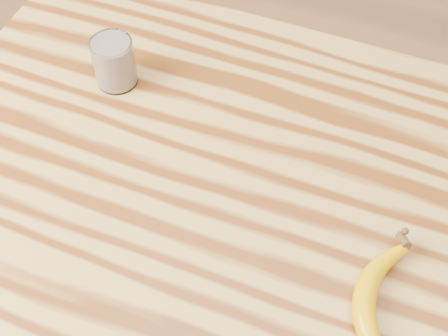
% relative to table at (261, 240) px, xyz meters
% --- Properties ---
extents(table, '(1.20, 0.80, 0.90)m').
position_rel_table_xyz_m(table, '(0.00, 0.00, 0.00)').
color(table, '#B08441').
rests_on(table, ground).
extents(smoothie_glass, '(0.07, 0.07, 0.09)m').
position_rel_table_xyz_m(smoothie_glass, '(-0.33, 0.14, 0.18)').
color(smoothie_glass, white).
rests_on(smoothie_glass, table).
extents(banana, '(0.14, 0.29, 0.03)m').
position_rel_table_xyz_m(banana, '(0.18, -0.12, 0.15)').
color(banana, '#D29300').
rests_on(banana, table).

